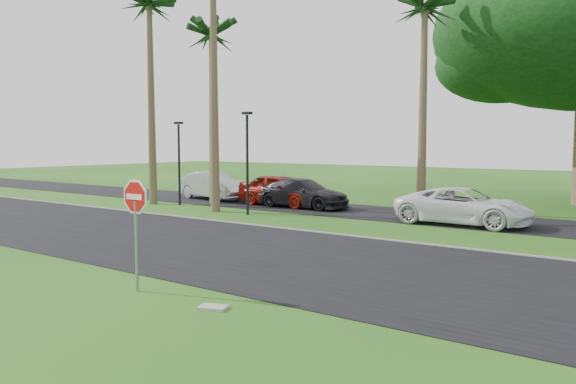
% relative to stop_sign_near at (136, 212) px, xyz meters
% --- Properties ---
extents(ground, '(120.00, 120.00, 0.00)m').
position_rel_stop_sign_near_xyz_m(ground, '(-0.50, 3.00, -1.77)').
color(ground, '#1F4B12').
rests_on(ground, ground).
extents(road, '(120.00, 8.00, 0.02)m').
position_rel_stop_sign_near_xyz_m(road, '(-0.50, 5.00, -1.76)').
color(road, black).
rests_on(road, ground).
extents(parking_strip, '(120.00, 5.00, 0.02)m').
position_rel_stop_sign_near_xyz_m(parking_strip, '(-0.50, 15.50, -1.76)').
color(parking_strip, black).
rests_on(parking_strip, ground).
extents(curb, '(120.00, 0.12, 0.06)m').
position_rel_stop_sign_near_xyz_m(curb, '(-0.50, 9.05, -1.74)').
color(curb, gray).
rests_on(curb, ground).
extents(stop_sign_near, '(1.05, 0.07, 2.62)m').
position_rel_stop_sign_near_xyz_m(stop_sign_near, '(0.00, 0.00, 0.00)').
color(stop_sign_near, gray).
rests_on(stop_sign_near, ground).
extents(palm_left_far, '(5.00, 5.00, 11.50)m').
position_rel_stop_sign_near_xyz_m(palm_left_far, '(-13.50, 12.00, 8.36)').
color(palm_left_far, brown).
rests_on(palm_left_far, ground).
extents(palm_left_mid, '(5.00, 5.00, 10.00)m').
position_rel_stop_sign_near_xyz_m(palm_left_mid, '(-11.00, 14.00, 6.90)').
color(palm_left_mid, brown).
rests_on(palm_left_mid, ground).
extents(palm_center, '(5.00, 5.00, 10.50)m').
position_rel_stop_sign_near_xyz_m(palm_center, '(-0.50, 17.00, 7.39)').
color(palm_center, brown).
rests_on(palm_center, ground).
extents(streetlight_left, '(0.45, 0.25, 4.34)m').
position_rel_stop_sign_near_xyz_m(streetlight_left, '(-12.00, 12.50, 0.72)').
color(streetlight_left, black).
rests_on(streetlight_left, ground).
extents(streetlight_right, '(0.45, 0.25, 4.64)m').
position_rel_stop_sign_near_xyz_m(streetlight_right, '(-6.50, 11.50, 0.88)').
color(streetlight_right, black).
rests_on(streetlight_right, ground).
extents(car_silver, '(4.94, 2.32, 1.57)m').
position_rel_stop_sign_near_xyz_m(car_silver, '(-12.42, 15.52, -0.99)').
color(car_silver, '#B4B8BC').
rests_on(car_silver, ground).
extents(car_red, '(4.86, 2.10, 1.63)m').
position_rel_stop_sign_near_xyz_m(car_red, '(-7.38, 15.23, -0.96)').
color(car_red, maroon).
rests_on(car_red, ground).
extents(car_dark, '(4.99, 2.07, 1.44)m').
position_rel_stop_sign_near_xyz_m(car_dark, '(-6.00, 15.19, -1.05)').
color(car_dark, black).
rests_on(car_dark, ground).
extents(car_minivan, '(5.30, 2.48, 1.47)m').
position_rel_stop_sign_near_xyz_m(car_minivan, '(2.49, 14.14, -1.04)').
color(car_minivan, white).
rests_on(car_minivan, ground).
extents(utility_slab, '(0.64, 0.52, 0.06)m').
position_rel_stop_sign_near_xyz_m(utility_slab, '(2.28, 0.01, -1.74)').
color(utility_slab, '#999891').
rests_on(utility_slab, ground).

